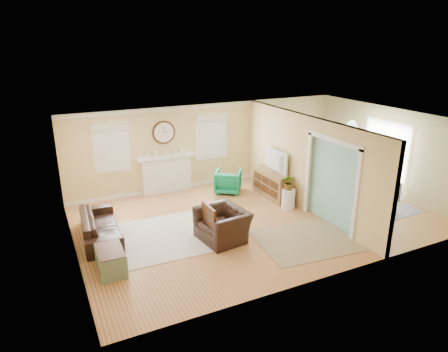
{
  "coord_description": "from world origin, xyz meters",
  "views": [
    {
      "loc": [
        -4.95,
        -8.27,
        4.48
      ],
      "look_at": [
        -0.8,
        0.3,
        1.2
      ],
      "focal_mm": 32.0,
      "sensor_mm": 36.0,
      "label": 1
    }
  ],
  "objects": [
    {
      "name": "partition",
      "position": [
        1.51,
        0.28,
        1.36
      ],
      "size": [
        0.17,
        6.0,
        2.6
      ],
      "color": "#D1B678",
      "rests_on": "ground"
    },
    {
      "name": "wall_left",
      "position": [
        -4.5,
        0.0,
        1.3
      ],
      "size": [
        0.02,
        6.0,
        2.6
      ],
      "primitive_type": "cube",
      "color": "#D1B678",
      "rests_on": "ground"
    },
    {
      "name": "dining_chair_n",
      "position": [
        3.12,
        0.84,
        0.54
      ],
      "size": [
        0.49,
        0.49,
        0.92
      ],
      "color": "gray",
      "rests_on": "floor"
    },
    {
      "name": "dining_table",
      "position": [
        3.17,
        -0.23,
        0.32
      ],
      "size": [
        1.27,
        1.97,
        0.65
      ],
      "primitive_type": "imported",
      "rotation": [
        0.0,
        0.0,
        1.43
      ],
      "color": "#4B2812",
      "rests_on": "floor"
    },
    {
      "name": "dining_chair_w",
      "position": [
        2.48,
        -0.17,
        0.55
      ],
      "size": [
        0.46,
        0.46,
        0.94
      ],
      "color": "white",
      "rests_on": "floor"
    },
    {
      "name": "ceiling",
      "position": [
        0.0,
        0.0,
        2.6
      ],
      "size": [
        9.0,
        6.0,
        0.02
      ],
      "primitive_type": "cube",
      "color": "white",
      "rests_on": "wall_back"
    },
    {
      "name": "wall_clock",
      "position": [
        -1.5,
        2.97,
        1.85
      ],
      "size": [
        0.7,
        0.07,
        0.7
      ],
      "color": "#4B2812",
      "rests_on": "wall_back"
    },
    {
      "name": "potted_plant",
      "position": [
        1.14,
        0.2,
        0.76
      ],
      "size": [
        0.53,
        0.52,
        0.44
      ],
      "primitive_type": "imported",
      "rotation": [
        0.0,
        0.0,
        5.6
      ],
      "color": "#337F33",
      "rests_on": "garden_stool"
    },
    {
      "name": "wall_back",
      "position": [
        0.0,
        3.0,
        1.3
      ],
      "size": [
        9.0,
        0.02,
        2.6
      ],
      "primitive_type": "cube",
      "color": "#D1B678",
      "rests_on": "ground"
    },
    {
      "name": "fireplace",
      "position": [
        -1.5,
        2.88,
        0.6
      ],
      "size": [
        1.7,
        0.3,
        1.17
      ],
      "color": "white",
      "rests_on": "ground"
    },
    {
      "name": "tv",
      "position": [
        1.19,
        1.13,
        1.12
      ],
      "size": [
        0.15,
        1.1,
        0.63
      ],
      "primitive_type": "imported",
      "rotation": [
        0.0,
        0.0,
        1.58
      ],
      "color": "black",
      "rests_on": "credenza"
    },
    {
      "name": "rug_grey",
      "position": [
        3.17,
        -0.23,
        0.01
      ],
      "size": [
        2.39,
        2.98,
        0.01
      ],
      "primitive_type": "cube",
      "color": "gray",
      "rests_on": "floor"
    },
    {
      "name": "dining_chair_s",
      "position": [
        3.25,
        -1.34,
        0.55
      ],
      "size": [
        0.43,
        0.43,
        0.93
      ],
      "color": "gray",
      "rests_on": "floor"
    },
    {
      "name": "floor",
      "position": [
        0.0,
        0.0,
        0.0
      ],
      "size": [
        9.0,
        9.0,
        0.0
      ],
      "primitive_type": "plane",
      "color": "#A5602B",
      "rests_on": "ground"
    },
    {
      "name": "sofa",
      "position": [
        -3.87,
        0.66,
        0.31
      ],
      "size": [
        0.96,
        2.14,
        0.61
      ],
      "primitive_type": "imported",
      "rotation": [
        0.0,
        0.0,
        1.5
      ],
      "color": "black",
      "rests_on": "floor"
    },
    {
      "name": "trunk",
      "position": [
        -3.94,
        -0.93,
        0.25
      ],
      "size": [
        0.54,
        0.86,
        0.49
      ],
      "color": "slate",
      "rests_on": "floor"
    },
    {
      "name": "wall_front",
      "position": [
        0.0,
        -3.0,
        1.3
      ],
      "size": [
        9.0,
        0.02,
        2.6
      ],
      "primitive_type": "cube",
      "color": "#D1B678",
      "rests_on": "ground"
    },
    {
      "name": "rug_cream",
      "position": [
        -2.33,
        0.03,
        0.01
      ],
      "size": [
        2.75,
        2.4,
        0.01
      ],
      "primitive_type": "cube",
      "rotation": [
        0.0,
        0.0,
        -0.03
      ],
      "color": "beige",
      "rests_on": "floor"
    },
    {
      "name": "window_right",
      "position": [
        0.05,
        2.95,
        1.66
      ],
      "size": [
        1.05,
        0.13,
        1.42
      ],
      "color": "white",
      "rests_on": "wall_back"
    },
    {
      "name": "dining_chair_e",
      "position": [
        3.77,
        -0.25,
        0.51
      ],
      "size": [
        0.46,
        0.46,
        0.88
      ],
      "color": "gray",
      "rests_on": "floor"
    },
    {
      "name": "credenza",
      "position": [
        1.21,
        1.13,
        0.4
      ],
      "size": [
        0.52,
        1.53,
        0.8
      ],
      "color": "olive",
      "rests_on": "floor"
    },
    {
      "name": "eames_chair",
      "position": [
        -1.31,
        -0.67,
        0.37
      ],
      "size": [
        1.14,
        1.26,
        0.74
      ],
      "primitive_type": "imported",
      "rotation": [
        0.0,
        0.0,
        -1.44
      ],
      "color": "black",
      "rests_on": "floor"
    },
    {
      "name": "french_doors",
      "position": [
        4.45,
        0.0,
        1.1
      ],
      "size": [
        0.06,
        1.7,
        2.2
      ],
      "color": "white",
      "rests_on": "ground"
    },
    {
      "name": "pendant",
      "position": [
        3.0,
        0.0,
        2.2
      ],
      "size": [
        0.3,
        0.3,
        0.55
      ],
      "color": "gold",
      "rests_on": "ceiling"
    },
    {
      "name": "window_left",
      "position": [
        -3.05,
        2.95,
        1.66
      ],
      "size": [
        1.05,
        0.13,
        1.42
      ],
      "color": "white",
      "rests_on": "wall_back"
    },
    {
      "name": "rug_jute",
      "position": [
        0.42,
        -1.57,
        0.01
      ],
      "size": [
        2.42,
        2.05,
        0.01
      ],
      "primitive_type": "cube",
      "rotation": [
        0.0,
        0.0,
        -0.1
      ],
      "color": "tan",
      "rests_on": "floor"
    },
    {
      "name": "garden_stool",
      "position": [
        1.14,
        0.2,
        0.27
      ],
      "size": [
        0.37,
        0.37,
        0.54
      ],
      "primitive_type": "cylinder",
      "color": "white",
      "rests_on": "floor"
    },
    {
      "name": "wall_right",
      "position": [
        4.5,
        0.0,
        1.3
      ],
      "size": [
        0.02,
        6.0,
        2.6
      ],
      "primitive_type": "cube",
      "color": "#D1B678",
      "rests_on": "ground"
    },
    {
      "name": "green_chair",
      "position": [
        0.17,
        2.01,
        0.35
      ],
      "size": [
        1.05,
        1.05,
        0.7
      ],
      "primitive_type": "imported",
      "rotation": [
        0.0,
        0.0,
        2.53
      ],
      "color": "#007942",
      "rests_on": "floor"
    }
  ]
}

